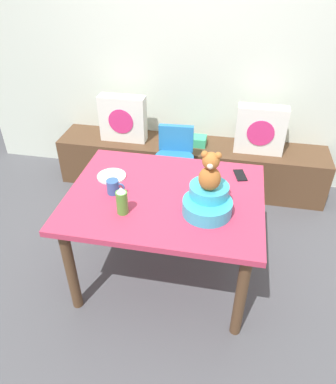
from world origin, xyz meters
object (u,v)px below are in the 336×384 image
object	(u,v)px
pillow_floral_left	(123,119)
dining_table	(165,207)
teddy_bear	(210,172)
highchair	(174,160)
infant_seat_teal	(208,201)
dinner_plate_near	(112,176)
ketchup_bottle	(122,201)
book_stack	(196,141)
cell_phone	(240,175)
pillow_floral_right	(260,130)
coffee_mug	(113,187)

from	to	relation	value
pillow_floral_left	dining_table	size ratio (longest dim) A/B	0.35
teddy_bear	highchair	bearing A→B (deg)	111.79
infant_seat_teal	teddy_bear	xyz separation A→B (m)	(-0.00, -0.00, 0.21)
dining_table	dinner_plate_near	xyz separation A→B (m)	(-0.41, 0.13, 0.11)
pillow_floral_left	dinner_plate_near	size ratio (longest dim) A/B	2.20
infant_seat_teal	dinner_plate_near	distance (m)	0.74
ketchup_bottle	book_stack	bearing A→B (deg)	79.95
highchair	dinner_plate_near	distance (m)	0.78
highchair	ketchup_bottle	world-z (taller)	ketchup_bottle
highchair	cell_phone	size ratio (longest dim) A/B	5.49
book_stack	highchair	distance (m)	0.46
pillow_floral_right	infant_seat_teal	world-z (taller)	same
dining_table	ketchup_bottle	distance (m)	0.37
book_stack	highchair	world-z (taller)	highchair
infant_seat_teal	teddy_bear	distance (m)	0.21
dining_table	dinner_plate_near	size ratio (longest dim) A/B	6.33
dining_table	infant_seat_teal	xyz separation A→B (m)	(0.29, -0.12, 0.17)
infant_seat_teal	cell_phone	distance (m)	0.48
book_stack	dinner_plate_near	bearing A→B (deg)	-112.27
teddy_bear	dinner_plate_near	distance (m)	0.79
teddy_bear	ketchup_bottle	world-z (taller)	teddy_bear
infant_seat_teal	coffee_mug	size ratio (longest dim) A/B	2.75
dining_table	ketchup_bottle	world-z (taller)	ketchup_bottle
infant_seat_teal	ketchup_bottle	size ratio (longest dim) A/B	1.78
pillow_floral_right	dinner_plate_near	world-z (taller)	pillow_floral_right
teddy_bear	dinner_plate_near	bearing A→B (deg)	160.06
pillow_floral_left	book_stack	world-z (taller)	pillow_floral_left
highchair	cell_phone	distance (m)	0.77
highchair	book_stack	bearing A→B (deg)	73.47
book_stack	dinner_plate_near	size ratio (longest dim) A/B	1.00
highchair	ketchup_bottle	distance (m)	1.09
pillow_floral_left	coffee_mug	world-z (taller)	pillow_floral_left
dining_table	pillow_floral_right	bearing A→B (deg)	62.71
pillow_floral_right	dining_table	bearing A→B (deg)	-117.29
highchair	coffee_mug	bearing A→B (deg)	-106.35
teddy_bear	coffee_mug	size ratio (longest dim) A/B	2.08
book_stack	highchair	size ratio (longest dim) A/B	0.25
pillow_floral_left	dinner_plate_near	world-z (taller)	pillow_floral_left
pillow_floral_left	book_stack	distance (m)	0.73
book_stack	ketchup_bottle	distance (m)	1.53
pillow_floral_left	coffee_mug	bearing A→B (deg)	-75.58
teddy_bear	dinner_plate_near	size ratio (longest dim) A/B	1.25
dinner_plate_near	ketchup_bottle	bearing A→B (deg)	-62.23
book_stack	cell_phone	bearing A→B (deg)	-65.25
teddy_bear	coffee_mug	xyz separation A→B (m)	(-0.62, 0.07, -0.23)
book_stack	coffee_mug	world-z (taller)	coffee_mug
infant_seat_teal	dinner_plate_near	world-z (taller)	infant_seat_teal
infant_seat_teal	dining_table	bearing A→B (deg)	157.85
ketchup_bottle	coffee_mug	distance (m)	0.22
dining_table	pillow_floral_left	bearing A→B (deg)	118.30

